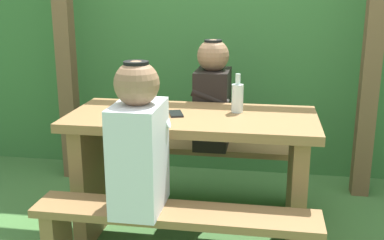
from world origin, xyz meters
The scene contains 12 objects.
ground_plane centered at (0.00, 0.00, 0.00)m, with size 12.00×12.00×0.00m, color #426F37.
hedge_backdrop centered at (0.00, 1.61, 1.14)m, with size 6.40×0.92×2.29m, color #397136.
pergola_post_left centered at (-1.11, 0.84, 1.05)m, with size 0.12×0.12×2.11m, color brown.
pergola_post_right centered at (1.11, 0.84, 1.05)m, with size 0.12×0.12×2.11m, color brown.
picnic_table centered at (0.00, 0.00, 0.52)m, with size 1.40×0.64×0.77m.
bench_near centered at (0.00, -0.51, 0.31)m, with size 1.40×0.24×0.42m.
bench_far centered at (0.00, 0.51, 0.31)m, with size 1.40×0.24×0.42m.
person_white_shirt centered at (-0.17, -0.50, 0.76)m, with size 0.25×0.35×0.72m.
person_black_coat centered at (0.06, 0.50, 0.76)m, with size 0.25×0.35×0.72m.
drinking_glass centered at (-0.24, -0.02, 0.81)m, with size 0.08×0.08×0.08m, color silver.
bottle_left centered at (0.25, 0.10, 0.86)m, with size 0.07×0.07×0.22m.
cell_phone centered at (-0.09, -0.02, 0.78)m, with size 0.07×0.14×0.01m, color black.
Camera 1 is at (0.42, -2.54, 1.44)m, focal length 44.08 mm.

